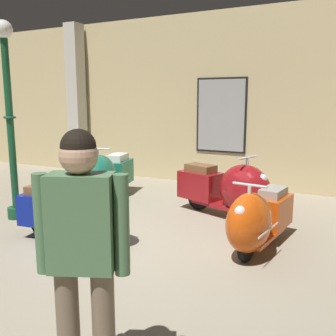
{
  "coord_description": "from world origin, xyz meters",
  "views": [
    {
      "loc": [
        2.75,
        -3.98,
        1.92
      ],
      "look_at": [
        0.07,
        1.28,
        0.85
      ],
      "focal_mm": 40.57,
      "sensor_mm": 36.0,
      "label": 1
    }
  ],
  "objects_px": {
    "scooter_2": "(230,189)",
    "scooter_3": "(257,220)",
    "lamppost": "(9,115)",
    "scooter_1": "(81,211)",
    "visitor_0": "(83,247)",
    "scooter_0": "(105,176)"
  },
  "relations": [
    {
      "from": "lamppost",
      "to": "visitor_0",
      "type": "xyz_separation_m",
      "value": [
        3.45,
        -2.46,
        -0.67
      ]
    },
    {
      "from": "scooter_3",
      "to": "visitor_0",
      "type": "height_order",
      "value": "visitor_0"
    },
    {
      "from": "lamppost",
      "to": "scooter_2",
      "type": "bearing_deg",
      "value": 27.11
    },
    {
      "from": "scooter_2",
      "to": "lamppost",
      "type": "xyz_separation_m",
      "value": [
        -3.11,
        -1.59,
        1.2
      ]
    },
    {
      "from": "scooter_0",
      "to": "scooter_1",
      "type": "bearing_deg",
      "value": 13.91
    },
    {
      "from": "scooter_1",
      "to": "scooter_2",
      "type": "distance_m",
      "value": 2.44
    },
    {
      "from": "scooter_2",
      "to": "scooter_3",
      "type": "relative_size",
      "value": 1.12
    },
    {
      "from": "scooter_0",
      "to": "scooter_2",
      "type": "distance_m",
      "value": 2.41
    },
    {
      "from": "scooter_3",
      "to": "scooter_1",
      "type": "bearing_deg",
      "value": -63.98
    },
    {
      "from": "scooter_0",
      "to": "scooter_2",
      "type": "relative_size",
      "value": 1.02
    },
    {
      "from": "scooter_1",
      "to": "scooter_3",
      "type": "relative_size",
      "value": 1.02
    },
    {
      "from": "scooter_3",
      "to": "lamppost",
      "type": "relative_size",
      "value": 0.51
    },
    {
      "from": "lamppost",
      "to": "visitor_0",
      "type": "bearing_deg",
      "value": -35.5
    },
    {
      "from": "scooter_0",
      "to": "scooter_3",
      "type": "xyz_separation_m",
      "value": [
        3.15,
        -1.12,
        -0.06
      ]
    },
    {
      "from": "scooter_1",
      "to": "lamppost",
      "type": "height_order",
      "value": "lamppost"
    },
    {
      "from": "scooter_1",
      "to": "visitor_0",
      "type": "xyz_separation_m",
      "value": [
        1.78,
        -2.09,
        0.57
      ]
    },
    {
      "from": "scooter_0",
      "to": "scooter_1",
      "type": "distance_m",
      "value": 2.1
    },
    {
      "from": "visitor_0",
      "to": "scooter_0",
      "type": "bearing_deg",
      "value": 11.32
    },
    {
      "from": "scooter_1",
      "to": "lamppost",
      "type": "distance_m",
      "value": 2.12
    },
    {
      "from": "scooter_0",
      "to": "lamppost",
      "type": "relative_size",
      "value": 0.59
    },
    {
      "from": "lamppost",
      "to": "scooter_1",
      "type": "bearing_deg",
      "value": -12.66
    },
    {
      "from": "scooter_3",
      "to": "visitor_0",
      "type": "distance_m",
      "value": 2.91
    }
  ]
}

